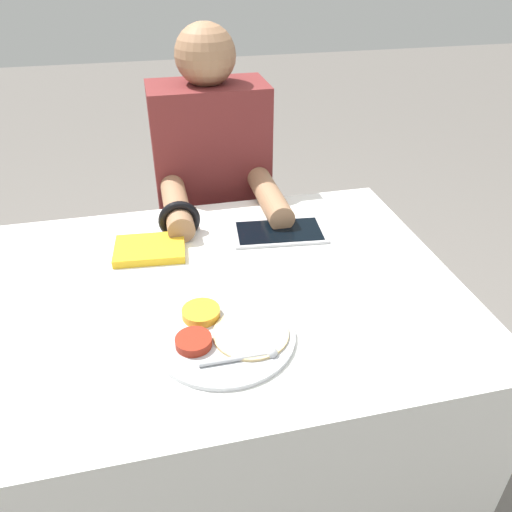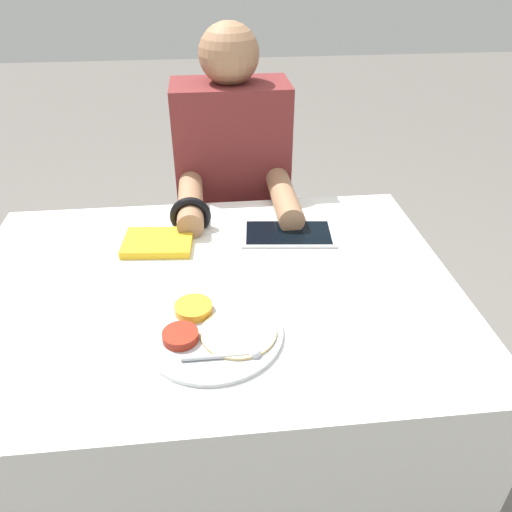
% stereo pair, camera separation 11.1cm
% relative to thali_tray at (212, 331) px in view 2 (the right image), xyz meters
% --- Properties ---
extents(ground_plane, '(12.00, 12.00, 0.00)m').
position_rel_thali_tray_xyz_m(ground_plane, '(0.00, 0.17, -0.73)').
color(ground_plane, '#605B56').
extents(dining_table, '(1.11, 0.81, 0.72)m').
position_rel_thali_tray_xyz_m(dining_table, '(0.00, 0.17, -0.37)').
color(dining_table, silver).
rests_on(dining_table, ground_plane).
extents(thali_tray, '(0.28, 0.28, 0.03)m').
position_rel_thali_tray_xyz_m(thali_tray, '(0.00, 0.00, 0.00)').
color(thali_tray, '#B7BABF').
rests_on(thali_tray, dining_table).
extents(red_notebook, '(0.18, 0.14, 0.02)m').
position_rel_thali_tray_xyz_m(red_notebook, '(-0.13, 0.35, -0.00)').
color(red_notebook, silver).
rests_on(red_notebook, dining_table).
extents(tablet_device, '(0.26, 0.16, 0.01)m').
position_rel_thali_tray_xyz_m(tablet_device, '(0.21, 0.36, -0.00)').
color(tablet_device, '#B7B7BC').
rests_on(tablet_device, dining_table).
extents(person_diner, '(0.36, 0.48, 1.19)m').
position_rel_thali_tray_xyz_m(person_diner, '(0.09, 0.74, -0.17)').
color(person_diner, black).
rests_on(person_diner, ground_plane).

